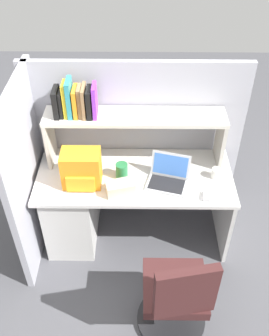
{
  "coord_description": "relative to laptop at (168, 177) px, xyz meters",
  "views": [
    {
      "loc": [
        0.03,
        -2.38,
        2.85
      ],
      "look_at": [
        0.0,
        -0.05,
        0.85
      ],
      "focal_mm": 41.68,
      "sensor_mm": 36.0,
      "label": 1
    }
  ],
  "objects": [
    {
      "name": "office_chair",
      "position": [
        0.03,
        -0.84,
        -0.39
      ],
      "size": [
        0.52,
        0.52,
        0.93
      ],
      "rotation": [
        0.0,
        0.0,
        3.33
      ],
      "color": "black",
      "rests_on": "ground_plane"
    },
    {
      "name": "ground_plane",
      "position": [
        -0.27,
        0.08,
        -0.78
      ],
      "size": [
        8.0,
        8.0,
        0.0
      ],
      "primitive_type": "plane",
      "color": "#4C4C51"
    },
    {
      "name": "cubicle_partition_left",
      "position": [
        -1.12,
        0.03,
        -0.01
      ],
      "size": [
        0.05,
        1.06,
        1.55
      ],
      "primitive_type": "cube",
      "color": "#9E9EA8",
      "rests_on": "ground_plane"
    },
    {
      "name": "cubicle_partition_rear",
      "position": [
        -0.27,
        0.46,
        -0.01
      ],
      "size": [
        1.84,
        0.05,
        1.55
      ],
      "primitive_type": "cube",
      "color": "#9E9EA8",
      "rests_on": "ground_plane"
    },
    {
      "name": "backpack",
      "position": [
        -0.68,
        -0.02,
        0.09
      ],
      "size": [
        0.3,
        0.22,
        0.3
      ],
      "color": "orange",
      "rests_on": "desk"
    },
    {
      "name": "desk",
      "position": [
        -0.66,
        0.08,
        -0.38
      ],
      "size": [
        1.6,
        0.7,
        0.73
      ],
      "color": "silver",
      "rests_on": "ground_plane"
    },
    {
      "name": "reference_books_on_shelf",
      "position": [
        -0.72,
        0.28,
        0.52
      ],
      "size": [
        0.33,
        0.18,
        0.3
      ],
      "color": "black",
      "rests_on": "overhead_hutch"
    },
    {
      "name": "overhead_hutch",
      "position": [
        -0.27,
        0.28,
        0.3
      ],
      "size": [
        1.44,
        0.28,
        0.45
      ],
      "color": "#BCB7AC",
      "rests_on": "desk"
    },
    {
      "name": "computer_mouse",
      "position": [
        0.29,
        -0.18,
        -0.03
      ],
      "size": [
        0.08,
        0.11,
        0.03
      ],
      "primitive_type": "cube",
      "rotation": [
        0.0,
        0.0,
        -0.19
      ],
      "color": "silver",
      "rests_on": "desk"
    },
    {
      "name": "laptop",
      "position": [
        0.0,
        0.0,
        0.0
      ],
      "size": [
        0.37,
        0.33,
        0.22
      ],
      "color": "#B7BABF",
      "rests_on": "desk"
    },
    {
      "name": "snack_canister",
      "position": [
        -0.37,
        0.05,
        0.02
      ],
      "size": [
        0.1,
        0.1,
        0.13
      ],
      "primitive_type": "cylinder",
      "color": "#26723F",
      "rests_on": "desk"
    },
    {
      "name": "tissue_box",
      "position": [
        -0.38,
        -0.13,
        -0.0
      ],
      "size": [
        0.24,
        0.17,
        0.1
      ],
      "primitive_type": "cube",
      "rotation": [
        0.0,
        0.0,
        0.27
      ],
      "color": "#BFB299",
      "rests_on": "desk"
    },
    {
      "name": "paper_cup",
      "position": [
        0.39,
        0.06,
        -0.01
      ],
      "size": [
        0.08,
        0.08,
        0.09
      ],
      "primitive_type": "cylinder",
      "color": "white",
      "rests_on": "desk"
    }
  ]
}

